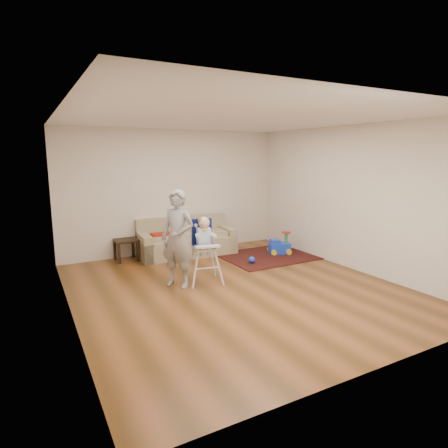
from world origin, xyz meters
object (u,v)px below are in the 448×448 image
sofa (187,237)px  high_chair (204,251)px  toy_ball (252,260)px  side_table (126,250)px  ride_on_toy (280,243)px  adult (178,239)px

sofa → high_chair: (-0.43, -1.80, 0.15)m
toy_ball → side_table: bearing=146.1°
ride_on_toy → high_chair: size_ratio=0.43×
high_chair → ride_on_toy: bearing=32.8°
sofa → toy_ball: sofa is taller
ride_on_toy → toy_ball: size_ratio=3.68×
side_table → ride_on_toy: 3.28m
ride_on_toy → adult: size_ratio=0.30×
side_table → high_chair: size_ratio=0.39×
ride_on_toy → toy_ball: ride_on_toy is taller
side_table → toy_ball: size_ratio=3.34×
sofa → high_chair: size_ratio=1.85×
sofa → toy_ball: (0.87, -1.25, -0.32)m
ride_on_toy → high_chair: high_chair is taller
side_table → high_chair: 2.18m
adult → ride_on_toy: bearing=69.3°
high_chair → adult: 0.53m
side_table → ride_on_toy: bearing=-19.4°
adult → toy_ball: bearing=67.7°
side_table → toy_ball: (2.15, -1.44, -0.14)m
sofa → side_table: (-1.28, 0.19, -0.18)m
side_table → adult: size_ratio=0.28×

